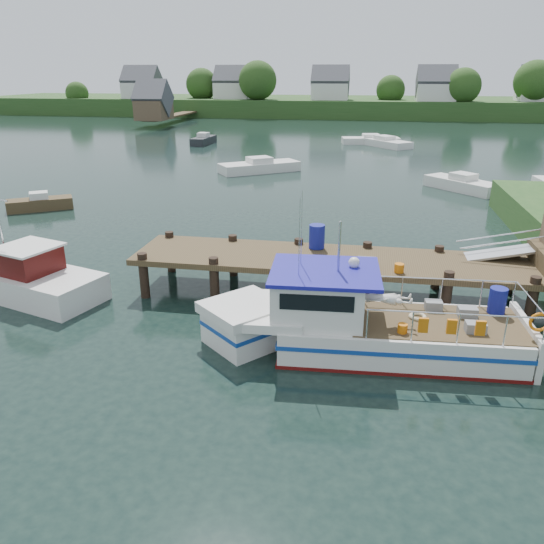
% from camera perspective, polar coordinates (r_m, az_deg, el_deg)
% --- Properties ---
extents(ground_plane, '(160.00, 160.00, 0.00)m').
position_cam_1_polar(ground_plane, '(18.79, 3.81, -2.30)').
color(ground_plane, black).
extents(far_shore, '(140.00, 42.55, 9.22)m').
position_cam_1_polar(far_shore, '(99.72, 9.47, 17.48)').
color(far_shore, '#2A4C1F').
rests_on(far_shore, ground).
extents(dock, '(16.60, 3.00, 4.78)m').
position_cam_1_polar(dock, '(18.56, 24.41, 2.91)').
color(dock, '#473721').
rests_on(dock, ground).
extents(lobster_boat, '(9.34, 3.15, 4.43)m').
position_cam_1_polar(lobster_boat, '(14.90, 9.26, -5.57)').
color(lobster_boat, silver).
rests_on(lobster_boat, ground).
extents(work_boat, '(7.24, 3.94, 3.82)m').
position_cam_1_polar(work_boat, '(20.69, -25.80, -0.40)').
color(work_boat, silver).
rests_on(work_boat, ground).
extents(moored_rowboat, '(3.55, 2.87, 1.01)m').
position_cam_1_polar(moored_rowboat, '(32.93, -23.69, 6.80)').
color(moored_rowboat, '#473721').
rests_on(moored_rowboat, ground).
extents(moored_far, '(6.39, 3.09, 1.04)m').
position_cam_1_polar(moored_far, '(60.11, 10.56, 13.78)').
color(moored_far, silver).
rests_on(moored_far, ground).
extents(moored_a, '(6.29, 5.34, 1.15)m').
position_cam_1_polar(moored_a, '(42.07, -1.35, 11.29)').
color(moored_a, silver).
rests_on(moored_a, ground).
extents(moored_b, '(4.78, 4.96, 1.14)m').
position_cam_1_polar(moored_b, '(37.44, 19.80, 8.90)').
color(moored_b, silver).
rests_on(moored_b, ground).
extents(moored_d, '(5.82, 6.34, 1.09)m').
position_cam_1_polar(moored_d, '(58.22, 11.97, 13.48)').
color(moored_d, silver).
rests_on(moored_d, ground).
extents(moored_e, '(1.73, 4.49, 1.22)m').
position_cam_1_polar(moored_e, '(59.21, -7.37, 13.91)').
color(moored_e, black).
rests_on(moored_e, ground).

